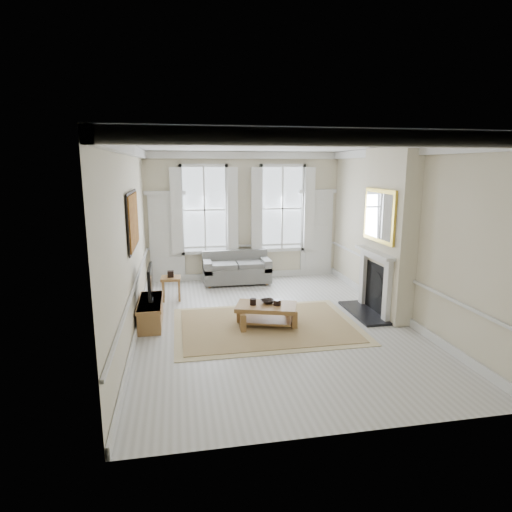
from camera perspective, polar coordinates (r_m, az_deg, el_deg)
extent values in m
plane|color=#B7B5AD|center=(8.49, 2.23, -8.97)|extent=(7.20, 7.20, 0.00)
plane|color=white|center=(7.94, 2.44, 14.62)|extent=(7.20, 7.20, 0.00)
plane|color=beige|center=(11.55, -1.65, 5.31)|extent=(5.20, 0.00, 5.20)
plane|color=beige|center=(7.89, -16.42, 1.77)|extent=(0.00, 7.20, 7.20)
plane|color=beige|center=(8.98, 18.75, 2.80)|extent=(0.00, 7.20, 7.20)
cube|color=silver|center=(11.45, -11.80, 2.23)|extent=(0.90, 0.08, 2.30)
cube|color=silver|center=(12.07, 8.07, 2.85)|extent=(0.90, 0.08, 2.30)
cube|color=#B06C1E|center=(8.13, -16.08, 4.57)|extent=(0.05, 1.66, 1.06)
cube|color=beige|center=(9.07, 17.17, 2.99)|extent=(0.35, 1.70, 3.38)
cube|color=black|center=(9.28, 14.19, -7.32)|extent=(0.55, 1.50, 0.05)
cube|color=silver|center=(8.73, 17.07, -4.91)|extent=(0.10, 0.18, 1.15)
cube|color=silver|center=(9.68, 14.09, -3.11)|extent=(0.10, 0.18, 1.15)
cube|color=silver|center=(9.01, 15.47, 0.45)|extent=(0.20, 1.45, 0.06)
cube|color=black|center=(9.23, 15.74, -4.10)|extent=(0.02, 0.92, 1.00)
cube|color=gold|center=(8.93, 16.08, 5.19)|extent=(0.06, 1.26, 1.06)
cube|color=slate|center=(11.23, -2.59, -2.38)|extent=(1.73, 0.84, 0.39)
cube|color=slate|center=(11.46, -2.83, -0.26)|extent=(1.73, 0.20, 0.44)
cube|color=slate|center=(11.10, -6.52, -1.36)|extent=(0.20, 0.84, 0.30)
cube|color=slate|center=(11.30, 1.24, -1.04)|extent=(0.20, 0.84, 0.30)
cylinder|color=brown|center=(10.92, -6.24, -4.02)|extent=(0.06, 0.06, 0.08)
cylinder|color=brown|center=(11.69, 0.84, -2.88)|extent=(0.06, 0.06, 0.08)
cube|color=brown|center=(9.99, -11.29, -2.93)|extent=(0.46, 0.46, 0.06)
cube|color=brown|center=(9.90, -12.22, -4.72)|extent=(0.05, 0.05, 0.48)
cube|color=brown|center=(9.89, -10.26, -4.65)|extent=(0.05, 0.05, 0.48)
cube|color=brown|center=(10.22, -12.18, -4.18)|extent=(0.05, 0.05, 0.48)
cube|color=brown|center=(10.22, -10.27, -4.11)|extent=(0.05, 0.05, 0.48)
cube|color=tan|center=(8.35, 1.37, -9.22)|extent=(3.50, 2.60, 0.02)
cube|color=brown|center=(8.23, 1.39, -6.79)|extent=(1.29, 0.98, 0.08)
cube|color=brown|center=(8.00, -1.60, -8.95)|extent=(0.10, 0.10, 0.35)
cube|color=brown|center=(8.19, 4.96, -8.50)|extent=(0.10, 0.10, 0.35)
cube|color=brown|center=(8.43, -2.10, -7.85)|extent=(0.10, 0.10, 0.35)
cube|color=brown|center=(8.61, 4.14, -7.45)|extent=(0.10, 0.10, 0.35)
cylinder|color=black|center=(8.20, -0.40, -6.12)|extent=(0.12, 0.12, 0.12)
cylinder|color=black|center=(8.19, 2.84, -6.20)|extent=(0.14, 0.14, 0.10)
imported|color=black|center=(8.31, 1.58, -6.08)|extent=(0.32, 0.32, 0.07)
cube|color=brown|center=(8.64, -13.85, -7.29)|extent=(0.42, 1.31, 0.47)
cube|color=black|center=(8.56, -13.80, -5.71)|extent=(0.08, 0.30, 0.03)
cube|color=black|center=(8.45, -13.93, -3.19)|extent=(0.05, 0.90, 0.55)
cube|color=black|center=(8.45, -13.73, -3.18)|extent=(0.01, 0.83, 0.50)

